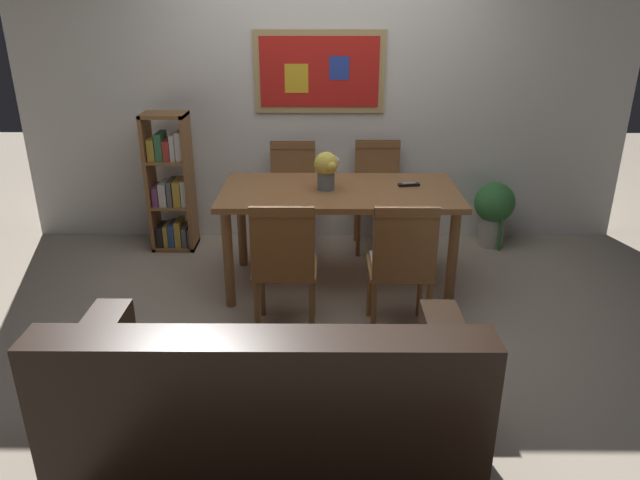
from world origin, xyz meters
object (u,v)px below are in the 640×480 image
leather_couch (270,409)px  bookshelf (172,187)px  flower_vase (327,168)px  dining_table (340,202)px  dining_chair_far_left (293,188)px  potted_ivy (494,209)px  dining_chair_near_right (403,259)px  tv_remote (409,185)px  dining_chair_far_right (378,186)px  dining_chair_near_left (285,258)px

leather_couch → bookshelf: (-1.04, 2.61, 0.23)m
bookshelf → flower_vase: bearing=-29.1°
dining_table → dining_chair_far_left: bearing=117.0°
dining_chair_far_left → potted_ivy: bearing=1.3°
dining_chair_near_right → tv_remote: size_ratio=5.65×
dining_chair_far_left → leather_couch: 2.64m
dining_table → tv_remote: bearing=9.3°
bookshelf → dining_chair_near_right: bearing=-39.6°
dining_table → leather_couch: (-0.36, -1.89, -0.35)m
leather_couch → flower_vase: bearing=82.1°
dining_chair_far_right → dining_chair_near_right: bearing=-89.1°
leather_couch → bookshelf: bookshelf is taller
dining_table → dining_chair_far_left: size_ratio=1.87×
dining_table → leather_couch: 1.95m
dining_chair_near_right → flower_vase: 0.95m
dining_chair_far_right → bookshelf: (-1.74, -0.06, 0.00)m
bookshelf → flower_vase: bookshelf is taller
flower_vase → dining_chair_far_left: bearing=110.8°
dining_chair_near_left → tv_remote: bearing=43.4°
dining_chair_far_right → dining_chair_near_left: bearing=-114.8°
bookshelf → dining_chair_far_left: bearing=0.9°
dining_chair_far_right → tv_remote: (0.16, -0.70, 0.23)m
dining_chair_far_right → potted_ivy: size_ratio=1.55×
bookshelf → dining_table: bearing=-27.4°
dining_chair_far_right → dining_chair_near_right: (0.02, -1.52, 0.00)m
dining_chair_far_left → bookshelf: bearing=-179.1°
dining_chair_far_right → flower_vase: flower_vase is taller
leather_couch → tv_remote: size_ratio=11.17×
dining_chair_far_right → tv_remote: 0.76m
dining_chair_far_left → dining_table: bearing=-63.0°
tv_remote → bookshelf: bearing=161.4°
dining_chair_near_right → potted_ivy: dining_chair_near_right is taller
potted_ivy → dining_chair_far_left: bearing=-178.7°
dining_table → dining_chair_near_left: bearing=-116.0°
potted_ivy → flower_vase: (-1.45, -0.78, 0.58)m
dining_chair_far_right → flower_vase: size_ratio=3.35×
flower_vase → bookshelf: bearing=150.9°
dining_chair_far_left → tv_remote: 1.12m
leather_couch → potted_ivy: size_ratio=3.06×
dining_table → leather_couch: size_ratio=0.94×
dining_chair_near_right → tv_remote: bearing=80.4°
dining_chair_near_left → dining_table: bearing=64.0°
flower_vase → potted_ivy: bearing=28.2°
dining_table → potted_ivy: bearing=29.8°
dining_chair_near_left → flower_vase: flower_vase is taller
dining_chair_far_right → dining_chair_far_left: bearing=-176.4°
dining_table → potted_ivy: 1.60m
dining_table → dining_chair_near_right: (0.37, -0.74, -0.12)m
dining_chair_near_right → potted_ivy: (0.99, 1.51, -0.20)m
flower_vase → tv_remote: size_ratio=1.68×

